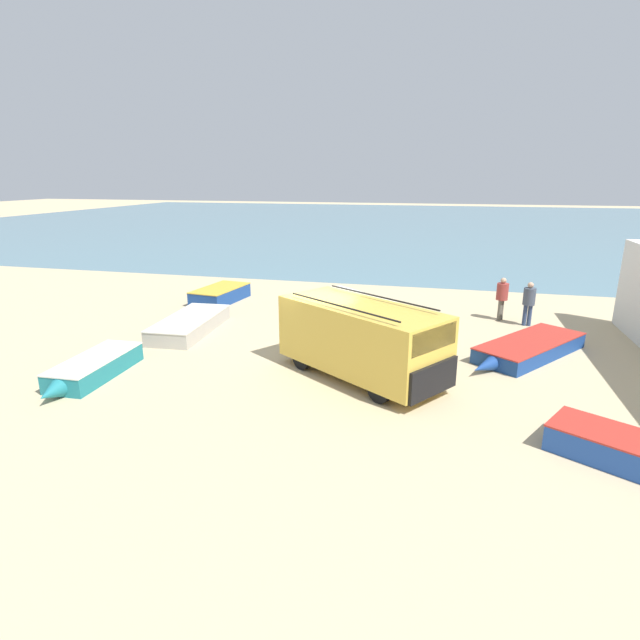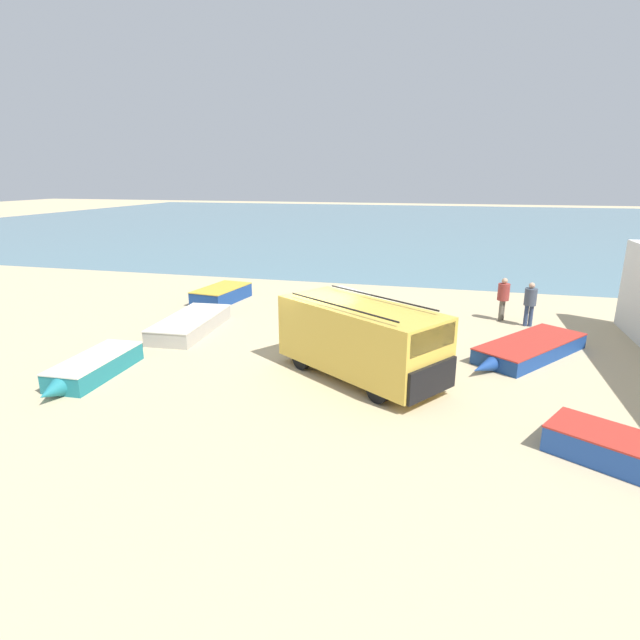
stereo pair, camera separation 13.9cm
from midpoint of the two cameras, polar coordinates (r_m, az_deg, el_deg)
name	(u,v)px [view 1 (the left image)]	position (r m, az deg, el deg)	size (l,w,h in m)	color
ground_plane	(318,358)	(16.70, -0.44, -4.40)	(200.00, 200.00, 0.00)	tan
sea_water	(416,223)	(67.50, 10.87, 10.88)	(120.00, 80.00, 0.01)	slate
parked_van	(361,338)	(14.87, 4.49, -2.04)	(5.56, 4.70, 2.36)	gold
fishing_rowboat_0	(191,323)	(20.23, -14.67, -0.36)	(1.96, 5.21, 0.59)	#ADA89E
fishing_rowboat_1	(353,301)	(23.01, 3.61, 2.20)	(4.36, 4.04, 0.66)	navy
fishing_rowboat_2	(222,294)	(24.76, -11.31, 2.95)	(2.01, 3.88, 0.69)	navy
fishing_rowboat_3	(528,348)	(18.22, 22.47, -3.01)	(4.14, 5.03, 0.53)	navy
fishing_rowboat_4	(93,368)	(16.57, -24.77, -5.03)	(1.40, 3.93, 0.59)	#1E757F
fisherman_0	(529,300)	(21.69, 22.60, 2.14)	(0.47, 0.47, 1.80)	navy
fisherman_1	(502,295)	(22.15, 19.92, 2.71)	(0.48, 0.48, 1.81)	#5B564C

